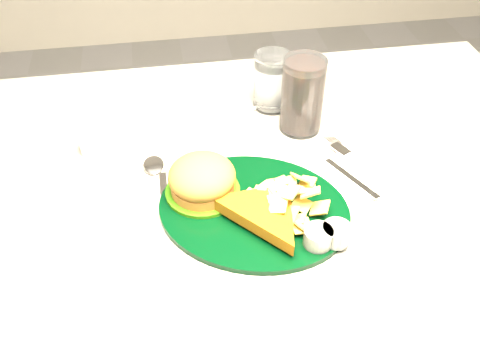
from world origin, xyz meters
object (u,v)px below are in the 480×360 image
object	(u,v)px
table	(240,316)
fork_napkin	(350,175)
cola_glass	(302,96)
water_glass	(272,81)
dinner_plate	(254,196)

from	to	relation	value
table	fork_napkin	bearing A→B (deg)	-4.41
table	cola_glass	xyz separation A→B (m)	(0.13, 0.13, 0.44)
water_glass	fork_napkin	xyz separation A→B (m)	(0.08, -0.23, -0.05)
water_glass	cola_glass	xyz separation A→B (m)	(0.04, -0.08, 0.02)
table	water_glass	size ratio (longest dim) A/B	11.01
table	water_glass	distance (m)	0.49
table	cola_glass	size ratio (longest dim) A/B	8.61
dinner_plate	cola_glass	distance (m)	0.24
table	dinner_plate	xyz separation A→B (m)	(0.01, -0.07, 0.41)
dinner_plate	water_glass	xyz separation A→B (m)	(0.09, 0.28, 0.02)
cola_glass	fork_napkin	distance (m)	0.17
cola_glass	water_glass	bearing A→B (deg)	115.12
dinner_plate	fork_napkin	xyz separation A→B (m)	(0.17, 0.05, -0.03)
table	cola_glass	distance (m)	0.48
cola_glass	fork_napkin	bearing A→B (deg)	-72.26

